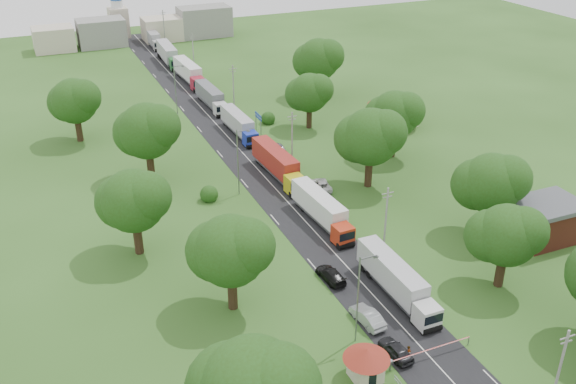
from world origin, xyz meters
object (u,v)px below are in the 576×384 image
pedestrian_near (409,353)px  info_sign (258,120)px  car_lane_front (396,350)px  guard_booth (366,360)px  car_lane_mid (368,317)px  boom_barrier (419,354)px  truck_0 (396,280)px

pedestrian_near → info_sign: bearing=43.6°
info_sign → car_lane_front: info_sign is taller
guard_booth → car_lane_mid: 8.28m
car_lane_front → pedestrian_near: bearing=124.8°
boom_barrier → pedestrian_near: pedestrian_near is taller
guard_booth → pedestrian_near: guard_booth is taller
truck_0 → car_lane_mid: size_ratio=2.97×
boom_barrier → guard_booth: size_ratio=2.10×
truck_0 → car_lane_front: 10.07m
guard_booth → car_lane_front: size_ratio=1.04×
car_lane_mid → pedestrian_near: 6.55m
info_sign → pedestrian_near: 60.00m
truck_0 → car_lane_mid: truck_0 is taller
truck_0 → car_lane_mid: bearing=-150.0°
boom_barrier → car_lane_front: bearing=137.6°
info_sign → truck_0: 50.08m
boom_barrier → info_sign: size_ratio=2.25×
truck_0 → car_lane_mid: 6.16m
boom_barrier → car_lane_front: (-1.64, 1.50, -0.17)m
boom_barrier → pedestrian_near: 0.97m
car_lane_front → guard_booth: bearing=15.4°
info_sign → car_lane_front: 59.12m
guard_booth → truck_0: 13.74m
info_sign → truck_0: size_ratio=0.29×
truck_0 → car_lane_mid: (-5.21, -3.01, -1.29)m
boom_barrier → guard_booth: guard_booth is taller
boom_barrier → info_sign: bearing=83.8°
car_lane_mid → boom_barrier: bearing=97.8°
car_lane_front → pedestrian_near: 1.29m
guard_booth → pedestrian_near: size_ratio=2.68×
guard_booth → pedestrian_near: bearing=5.7°
truck_0 → car_lane_front: size_ratio=3.31×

